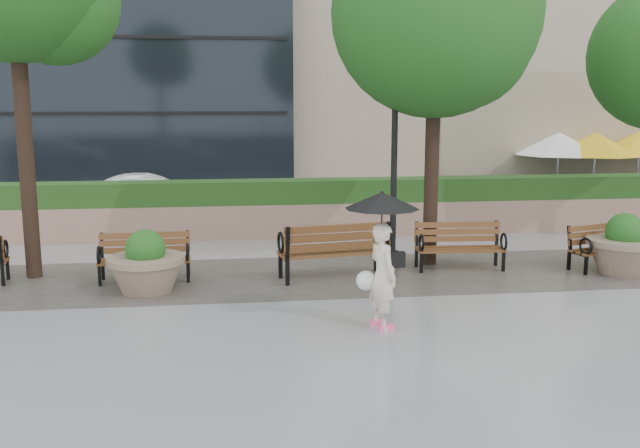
{
  "coord_description": "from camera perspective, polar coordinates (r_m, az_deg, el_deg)",
  "views": [
    {
      "loc": [
        -1.41,
        -9.84,
        3.32
      ],
      "look_at": [
        0.14,
        2.38,
        1.1
      ],
      "focal_mm": 40.0,
      "sensor_mm": 36.0,
      "label": 1
    }
  ],
  "objects": [
    {
      "name": "bench_2",
      "position": [
        13.1,
        1.1,
        -3.04
      ],
      "size": [
        2.07,
        1.09,
        1.06
      ],
      "rotation": [
        0.0,
        0.0,
        3.3
      ],
      "color": "brown",
      "rests_on": "ground"
    },
    {
      "name": "car_right",
      "position": [
        20.12,
        -13.6,
        2.14
      ],
      "size": [
        3.7,
        1.5,
        1.19
      ],
      "primitive_type": "imported",
      "rotation": [
        0.0,
        0.0,
        1.51
      ],
      "color": "white",
      "rests_on": "ground"
    },
    {
      "name": "bench_3",
      "position": [
        14.05,
        11.09,
        -2.53
      ],
      "size": [
        1.71,
        0.76,
        0.9
      ],
      "rotation": [
        0.0,
        0.0,
        -0.06
      ],
      "color": "brown",
      "rests_on": "ground"
    },
    {
      "name": "hedge_wall",
      "position": [
        17.1,
        -2.42,
        1.27
      ],
      "size": [
        24.0,
        0.8,
        1.35
      ],
      "color": "#A17768",
      "rests_on": "ground"
    },
    {
      "name": "patio_umb_yellow_b",
      "position": [
        22.64,
        24.17,
        5.95
      ],
      "size": [
        2.5,
        2.5,
        2.3
      ],
      "color": "black",
      "rests_on": "ground"
    },
    {
      "name": "patio_umb_white",
      "position": [
        21.14,
        18.57,
        6.07
      ],
      "size": [
        2.5,
        2.5,
        2.3
      ],
      "color": "black",
      "rests_on": "ground"
    },
    {
      "name": "planter_left",
      "position": [
        12.5,
        -13.73,
        -3.45
      ],
      "size": [
        1.31,
        1.31,
        1.1
      ],
      "color": "#7F6B56",
      "rests_on": "ground"
    },
    {
      "name": "cafe_hedge",
      "position": [
        20.68,
        23.08,
        1.41
      ],
      "size": [
        8.0,
        0.5,
        0.9
      ],
      "primitive_type": "cube",
      "color": "#1C4416",
      "rests_on": "ground"
    },
    {
      "name": "lamppost",
      "position": [
        13.9,
        5.92,
        3.56
      ],
      "size": [
        0.28,
        0.28,
        3.92
      ],
      "color": "black",
      "rests_on": "ground"
    },
    {
      "name": "bench_4",
      "position": [
        14.93,
        22.0,
        -2.39
      ],
      "size": [
        1.7,
        1.06,
        0.86
      ],
      "rotation": [
        0.0,
        0.0,
        0.29
      ],
      "color": "brown",
      "rests_on": "ground"
    },
    {
      "name": "asphalt_street",
      "position": [
        21.15,
        -3.32,
        1.16
      ],
      "size": [
        40.0,
        7.0,
        0.0
      ],
      "primitive_type": "cube",
      "color": "black",
      "rests_on": "ground"
    },
    {
      "name": "tree_1",
      "position": [
        14.26,
        9.77,
        15.85
      ],
      "size": [
        4.0,
        3.99,
        6.88
      ],
      "color": "black",
      "rests_on": "ground"
    },
    {
      "name": "pedestrian",
      "position": [
        10.2,
        4.99,
        -1.8
      ],
      "size": [
        1.07,
        1.07,
        1.97
      ],
      "rotation": [
        0.0,
        0.0,
        1.89
      ],
      "color": "beige",
      "rests_on": "ground"
    },
    {
      "name": "planter_right",
      "position": [
        14.62,
        23.13,
        -1.93
      ],
      "size": [
        1.38,
        1.38,
        1.16
      ],
      "color": "#7F6B56",
      "rests_on": "ground"
    },
    {
      "name": "patio_umb_yellow_a",
      "position": [
        21.29,
        21.18,
        5.94
      ],
      "size": [
        2.5,
        2.5,
        2.3
      ],
      "color": "black",
      "rests_on": "ground"
    },
    {
      "name": "ground",
      "position": [
        10.48,
        0.88,
        -8.26
      ],
      "size": [
        100.0,
        100.0,
        0.0
      ],
      "primitive_type": "plane",
      "color": "gray",
      "rests_on": "ground"
    },
    {
      "name": "bench_1",
      "position": [
        13.29,
        -13.82,
        -3.4
      ],
      "size": [
        1.64,
        0.7,
        0.87
      ],
      "rotation": [
        0.0,
        0.0,
        0.04
      ],
      "color": "brown",
      "rests_on": "ground"
    },
    {
      "name": "cobble_strip",
      "position": [
        13.33,
        -0.94,
        -4.18
      ],
      "size": [
        28.0,
        3.2,
        0.01
      ],
      "primitive_type": "cube",
      "color": "#383330",
      "rests_on": "ground"
    },
    {
      "name": "cafe_wall",
      "position": [
        22.68,
        21.67,
        6.16
      ],
      "size": [
        10.0,
        0.6,
        4.0
      ],
      "primitive_type": "cube",
      "color": "tan",
      "rests_on": "ground"
    }
  ]
}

